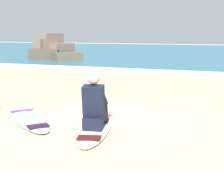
{
  "coord_description": "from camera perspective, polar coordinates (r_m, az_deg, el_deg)",
  "views": [
    {
      "loc": [
        2.39,
        -5.56,
        1.66
      ],
      "look_at": [
        0.13,
        0.64,
        0.55
      ],
      "focal_mm": 51.66,
      "sensor_mm": 36.0,
      "label": 1
    }
  ],
  "objects": [
    {
      "name": "surfer_seated",
      "position": [
        5.42,
        -3.08,
        -3.53
      ],
      "size": [
        0.46,
        0.75,
        0.95
      ],
      "color": "black",
      "rests_on": "surfboard_main"
    },
    {
      "name": "surfboard_main",
      "position": [
        5.67,
        -2.9,
        -7.11
      ],
      "size": [
        1.08,
        2.33,
        0.08
      ],
      "color": "white",
      "rests_on": "ground"
    },
    {
      "name": "surfboard_spare_near",
      "position": [
        6.33,
        -14.49,
        -5.63
      ],
      "size": [
        1.88,
        1.78,
        0.08
      ],
      "color": "#9ED1E5",
      "rests_on": "ground"
    },
    {
      "name": "ground_plane",
      "position": [
        6.28,
        -3.17,
        -5.81
      ],
      "size": [
        80.0,
        80.0,
        0.0
      ],
      "primitive_type": "plane",
      "color": "#CCB584"
    },
    {
      "name": "breaking_foam",
      "position": [
        13.15,
        9.38,
        2.41
      ],
      "size": [
        80.0,
        0.9,
        0.11
      ],
      "primitive_type": "cube",
      "color": "white",
      "rests_on": "ground"
    },
    {
      "name": "sea",
      "position": [
        26.69,
        14.9,
        5.77
      ],
      "size": [
        80.0,
        28.0,
        0.1
      ],
      "primitive_type": "cube",
      "color": "teal",
      "rests_on": "ground"
    },
    {
      "name": "rock_outcrop_distant",
      "position": [
        19.69,
        -10.61,
        6.18
      ],
      "size": [
        3.63,
        3.05,
        1.59
      ],
      "color": "#756656",
      "rests_on": "ground"
    }
  ]
}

